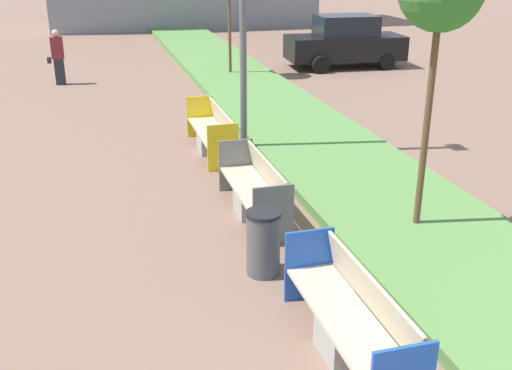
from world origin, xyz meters
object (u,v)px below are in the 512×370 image
object	(u,v)px
pedestrian_walking	(58,57)
parked_car_distant	(345,42)
litter_bin	(263,243)
bench_blue_frame	(350,324)
bench_grey_frame	(255,193)
bench_yellow_frame	(213,135)

from	to	relation	value
pedestrian_walking	parked_car_distant	size ratio (longest dim) A/B	0.40
litter_bin	pedestrian_walking	world-z (taller)	pedestrian_walking
bench_blue_frame	bench_grey_frame	world-z (taller)	same
pedestrian_walking	parked_car_distant	distance (m)	9.97
bench_yellow_frame	pedestrian_walking	bearing A→B (deg)	112.55
bench_yellow_frame	parked_car_distant	bearing A→B (deg)	51.42
bench_blue_frame	bench_grey_frame	bearing A→B (deg)	90.01
litter_bin	pedestrian_walking	distance (m)	13.60
bench_blue_frame	pedestrian_walking	xyz separation A→B (m)	(-3.32, 15.19, 0.50)
bench_yellow_frame	litter_bin	bearing A→B (deg)	-94.42
bench_grey_frame	bench_yellow_frame	distance (m)	3.39
bench_yellow_frame	pedestrian_walking	xyz separation A→B (m)	(-3.32, 8.00, 0.50)
pedestrian_walking	parked_car_distant	bearing A→B (deg)	1.91
bench_grey_frame	bench_yellow_frame	xyz separation A→B (m)	(0.00, 3.39, 0.00)
bench_blue_frame	bench_yellow_frame	distance (m)	7.19
bench_grey_frame	bench_yellow_frame	bearing A→B (deg)	89.97
bench_yellow_frame	pedestrian_walking	distance (m)	8.68
pedestrian_walking	bench_grey_frame	bearing A→B (deg)	-73.74
bench_yellow_frame	parked_car_distant	size ratio (longest dim) A/B	0.57
pedestrian_walking	parked_car_distant	xyz separation A→B (m)	(9.97, 0.33, 0.03)
bench_grey_frame	pedestrian_walking	distance (m)	11.87
bench_grey_frame	litter_bin	size ratio (longest dim) A/B	2.57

